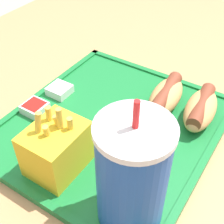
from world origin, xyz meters
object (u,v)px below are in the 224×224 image
(fries_carton, at_px, (56,148))
(soda_cup, at_px, (132,175))
(hot_dog_near, at_px, (166,96))
(hot_dog_far, at_px, (201,109))
(sauce_cup_mayo, at_px, (60,90))
(sauce_cup_ketchup, at_px, (35,108))

(fries_carton, bearing_deg, soda_cup, 85.75)
(hot_dog_near, bearing_deg, hot_dog_far, 90.00)
(soda_cup, height_order, hot_dog_far, soda_cup)
(soda_cup, distance_m, sauce_cup_mayo, 0.30)
(soda_cup, bearing_deg, hot_dog_near, -165.79)
(hot_dog_near, height_order, sauce_cup_mayo, hot_dog_near)
(soda_cup, relative_size, hot_dog_far, 1.58)
(soda_cup, height_order, hot_dog_near, soda_cup)
(hot_dog_far, relative_size, sauce_cup_ketchup, 3.02)
(soda_cup, bearing_deg, sauce_cup_mayo, -121.07)
(hot_dog_far, xyz_separation_m, fries_carton, (0.22, -0.14, 0.02))
(sauce_cup_mayo, bearing_deg, fries_carton, 39.78)
(hot_dog_far, xyz_separation_m, sauce_cup_ketchup, (0.15, -0.27, -0.01))
(sauce_cup_ketchup, bearing_deg, soda_cup, 71.67)
(hot_dog_near, bearing_deg, sauce_cup_ketchup, -52.80)
(hot_dog_near, relative_size, sauce_cup_ketchup, 3.00)
(fries_carton, relative_size, sauce_cup_mayo, 2.69)
(soda_cup, height_order, sauce_cup_ketchup, soda_cup)
(soda_cup, height_order, fries_carton, soda_cup)
(hot_dog_near, bearing_deg, fries_carton, -18.47)
(hot_dog_far, height_order, sauce_cup_mayo, hot_dog_far)
(hot_dog_far, xyz_separation_m, hot_dog_near, (0.00, -0.07, 0.00))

